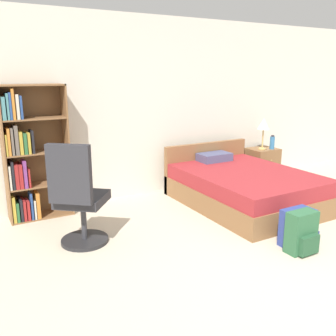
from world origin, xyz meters
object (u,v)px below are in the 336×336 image
at_px(water_bottle, 272,142).
at_px(bookshelf, 28,157).
at_px(bed, 242,187).
at_px(office_chair, 78,199).
at_px(nightstand, 262,164).
at_px(backpack_blue, 298,229).
at_px(table_lamp, 264,125).
at_px(backpack_green, 302,233).

bearing_deg(water_bottle, bookshelf, 177.14).
bearing_deg(bed, water_bottle, 29.89).
distance_m(office_chair, nightstand, 3.67).
bearing_deg(backpack_blue, bed, 74.44).
bearing_deg(nightstand, bookshelf, 178.59).
distance_m(table_lamp, backpack_green, 2.80).
distance_m(water_bottle, backpack_green, 2.78).
distance_m(bookshelf, table_lamp, 3.77).
relative_size(nightstand, water_bottle, 2.28).
xyz_separation_m(bookshelf, table_lamp, (3.76, -0.13, 0.15)).
xyz_separation_m(table_lamp, water_bottle, (0.16, -0.06, -0.30)).
relative_size(nightstand, backpack_blue, 1.33).
xyz_separation_m(office_chair, backpack_green, (1.94, -1.26, -0.32)).
xyz_separation_m(bed, office_chair, (-2.39, -0.20, 0.28)).
relative_size(office_chair, backpack_green, 2.61).
height_order(bed, backpack_green, bed).
height_order(nightstand, water_bottle, water_bottle).
height_order(bookshelf, table_lamp, bookshelf).
bearing_deg(bookshelf, office_chair, -75.08).
height_order(bed, nightstand, bed).
distance_m(bookshelf, bed, 2.89).
bearing_deg(backpack_blue, bookshelf, 135.90).
distance_m(nightstand, table_lamp, 0.69).
relative_size(bed, office_chair, 1.73).
xyz_separation_m(bookshelf, backpack_green, (2.24, -2.36, -0.60)).
bearing_deg(table_lamp, backpack_blue, -124.41).
xyz_separation_m(nightstand, backpack_blue, (-1.50, -2.15, -0.08)).
bearing_deg(table_lamp, water_bottle, -22.20).
relative_size(bed, backpack_blue, 4.87).
height_order(bookshelf, bed, bookshelf).
distance_m(bed, nightstand, 1.39).
bearing_deg(backpack_green, nightstand, 55.13).
xyz_separation_m(office_chair, backpack_blue, (2.02, -1.14, -0.34)).
bearing_deg(backpack_blue, water_bottle, 51.90).
relative_size(bookshelf, office_chair, 1.46).
bearing_deg(bookshelf, backpack_blue, -44.10).
bearing_deg(nightstand, bed, -144.31).
bearing_deg(water_bottle, backpack_blue, -128.10).
bearing_deg(water_bottle, table_lamp, 157.80).
xyz_separation_m(nightstand, table_lamp, (-0.05, -0.04, 0.69)).
height_order(bookshelf, water_bottle, bookshelf).
xyz_separation_m(water_bottle, backpack_green, (-1.68, -2.16, -0.45)).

